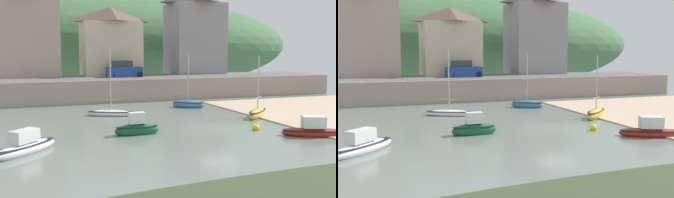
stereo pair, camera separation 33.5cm
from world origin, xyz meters
The scene contains 15 objects.
ground centered at (1.40, -9.56, 0.16)m, with size 48.00×41.00×0.61m.
quay_seawall centered at (0.00, 17.50, 1.36)m, with size 48.00×9.40×2.40m.
hillside_backdrop centered at (3.15, 55.20, 6.70)m, with size 80.00×44.00×19.14m.
waterfront_building_left centered at (-12.54, 25.20, 8.39)m, with size 8.67×4.71×11.78m.
waterfront_building_centre centered at (-2.04, 25.20, 6.71)m, with size 7.35×5.60×8.48m.
waterfront_building_right centered at (9.58, 25.20, 8.06)m, with size 7.24×6.26×11.17m.
church_with_spire centered at (11.49, 29.20, 10.88)m, with size 3.00×3.00×16.46m.
dinghy_open_wooden centered at (-5.94, 8.04, 0.23)m, with size 4.23×2.87×5.76m.
sailboat_nearest_shore centered at (-6.04, -0.20, 0.41)m, with size 3.01×0.95×1.69m.
sailboat_white_hull centered at (2.24, 10.39, 0.31)m, with size 3.34×2.83×5.37m.
sailboat_blue_trim centered at (5.31, 3.05, 0.31)m, with size 3.70×3.55×5.32m.
sailboat_tall_mast centered at (4.52, -4.61, 0.35)m, with size 4.25×2.96×1.44m.
motorboat_with_cabin centered at (-13.05, -2.72, 0.35)m, with size 4.00×3.95×1.45m.
parked_car_near_slipway centered at (-1.52, 20.70, 3.20)m, with size 4.16×1.86×1.95m.
mooring_buoy centered at (2.09, -1.71, 0.15)m, with size 0.50×0.50×0.50m.
Camera 1 is at (-13.33, -25.32, 5.49)m, focal length 43.17 mm.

